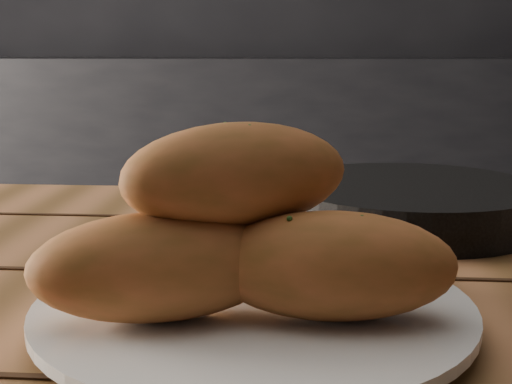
{
  "coord_description": "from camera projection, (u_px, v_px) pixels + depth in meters",
  "views": [
    {
      "loc": [
        0.64,
        -1.08,
        0.94
      ],
      "look_at": [
        0.6,
        -0.6,
        0.84
      ],
      "focal_mm": 50.0,
      "sensor_mm": 36.0,
      "label": 1
    }
  ],
  "objects": [
    {
      "name": "bread_rolls",
      "position": [
        245.0,
        234.0,
        0.47
      ],
      "size": [
        0.28,
        0.23,
        0.12
      ],
      "color": "#BD6134",
      "rests_on": "plate"
    },
    {
      "name": "plate",
      "position": [
        254.0,
        313.0,
        0.49
      ],
      "size": [
        0.3,
        0.3,
        0.02
      ],
      "color": "white",
      "rests_on": "table"
    },
    {
      "name": "counter",
      "position": [
        152.0,
        171.0,
        2.86
      ],
      "size": [
        2.8,
        0.6,
        0.9
      ],
      "primitive_type": "cube",
      "color": "black",
      "rests_on": "ground"
    },
    {
      "name": "skillet",
      "position": [
        412.0,
        203.0,
        0.77
      ],
      "size": [
        0.42,
        0.28,
        0.05
      ],
      "color": "black",
      "rests_on": "table"
    }
  ]
}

